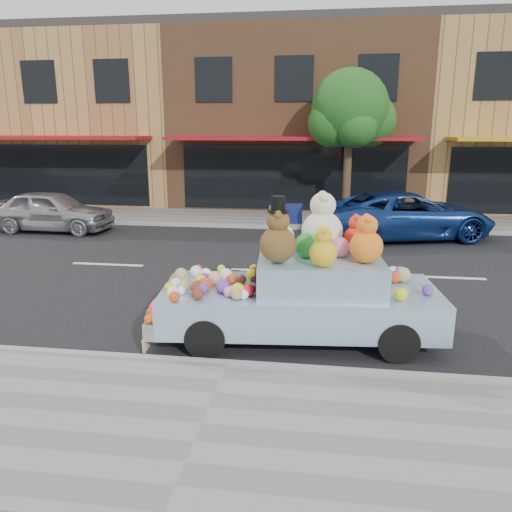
% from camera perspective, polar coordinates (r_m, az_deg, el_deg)
% --- Properties ---
extents(ground, '(120.00, 120.00, 0.00)m').
position_cam_1_polar(ground, '(11.80, 1.42, -1.71)').
color(ground, black).
rests_on(ground, ground).
extents(near_sidewalk, '(60.00, 3.00, 0.12)m').
position_cam_1_polar(near_sidewalk, '(5.90, -6.21, -18.95)').
color(near_sidewalk, gray).
rests_on(near_sidewalk, ground).
extents(far_sidewalk, '(60.00, 3.00, 0.12)m').
position_cam_1_polar(far_sidewalk, '(18.10, 3.78, 4.21)').
color(far_sidewalk, gray).
rests_on(far_sidewalk, ground).
extents(near_kerb, '(60.00, 0.12, 0.13)m').
position_cam_1_polar(near_kerb, '(7.16, -3.25, -12.39)').
color(near_kerb, gray).
rests_on(near_kerb, ground).
extents(far_kerb, '(60.00, 0.12, 0.13)m').
position_cam_1_polar(far_kerb, '(16.63, 3.39, 3.30)').
color(far_kerb, gray).
rests_on(far_kerb, ground).
extents(storefront_left, '(10.00, 9.80, 7.30)m').
position_cam_1_polar(storefront_left, '(25.82, -18.58, 14.60)').
color(storefront_left, '#A58045').
rests_on(storefront_left, ground).
extents(storefront_mid, '(10.00, 9.80, 7.30)m').
position_cam_1_polar(storefront_mid, '(23.27, 4.97, 15.36)').
color(storefront_mid, brown).
rests_on(storefront_mid, ground).
extents(street_tree, '(3.00, 2.70, 5.22)m').
position_cam_1_polar(street_tree, '(17.83, 10.75, 15.57)').
color(street_tree, '#38281C').
rests_on(street_tree, ground).
extents(car_silver, '(3.95, 1.66, 1.33)m').
position_cam_1_polar(car_silver, '(17.48, -22.29, 4.80)').
color(car_silver, '#A1A0A5').
rests_on(car_silver, ground).
extents(car_blue, '(5.55, 3.62, 1.42)m').
position_cam_1_polar(car_blue, '(15.81, 16.88, 4.49)').
color(car_blue, navy).
rests_on(car_blue, ground).
extents(art_car, '(4.62, 2.12, 2.34)m').
position_cam_1_polar(art_car, '(7.93, 5.30, -3.77)').
color(art_car, black).
rests_on(art_car, ground).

